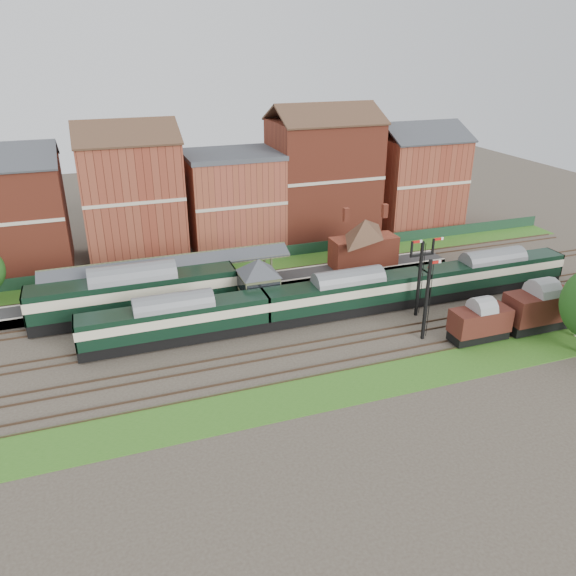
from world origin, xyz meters
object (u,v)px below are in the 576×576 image
object	(u,v)px
semaphore_bracket	(420,274)
goods_van_a	(480,322)
signal_box	(259,285)
dmu_train	(348,294)
platform_railcar	(135,293)

from	to	relation	value
semaphore_bracket	goods_van_a	size ratio (longest dim) A/B	1.47
signal_box	semaphore_bracket	bearing A→B (deg)	-20.92
dmu_train	platform_railcar	distance (m)	21.41
semaphore_bracket	platform_railcar	world-z (taller)	semaphore_bracket
signal_box	dmu_train	xyz separation A→B (m)	(8.40, -3.25, -0.83)
semaphore_bracket	dmu_train	distance (m)	7.45
signal_box	dmu_train	bearing A→B (deg)	-21.15
signal_box	semaphore_bracket	world-z (taller)	semaphore_bracket
semaphore_bracket	dmu_train	bearing A→B (deg)	159.36
platform_railcar	goods_van_a	distance (m)	33.51
semaphore_bracket	platform_railcar	distance (m)	28.55
signal_box	platform_railcar	xyz separation A→B (m)	(-11.99, 3.25, -0.46)
dmu_train	platform_railcar	bearing A→B (deg)	162.32
platform_railcar	goods_van_a	bearing A→B (deg)	-27.56
dmu_train	goods_van_a	distance (m)	12.95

